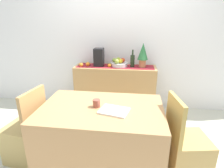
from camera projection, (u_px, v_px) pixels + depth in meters
ground_plane at (110, 140)px, 2.65m from camera, size 6.40×6.40×0.02m
room_wall_rear at (119, 34)px, 3.29m from camera, size 6.40×0.06×2.70m
sideboard_console at (115, 89)px, 3.37m from camera, size 1.39×0.42×0.83m
table_runner at (115, 66)px, 3.23m from camera, size 1.31×0.32×0.01m
fruit_bowl at (119, 64)px, 3.21m from camera, size 0.28×0.28×0.06m
apple_rear at (121, 61)px, 3.15m from camera, size 0.07×0.07×0.07m
apple_center at (114, 60)px, 3.23m from camera, size 0.07×0.07×0.07m
apple_left at (117, 61)px, 3.12m from camera, size 0.08×0.08×0.08m
apple_front at (123, 60)px, 3.21m from camera, size 0.08×0.08×0.08m
apple_upper at (118, 59)px, 3.27m from camera, size 0.08×0.08×0.08m
wine_bottle at (132, 61)px, 3.16m from camera, size 0.07×0.07×0.29m
coffee_maker at (99, 57)px, 3.21m from camera, size 0.16×0.18×0.30m
potted_plant at (143, 54)px, 3.09m from camera, size 0.17×0.17×0.41m
orange_loose_end at (88, 64)px, 3.24m from camera, size 0.07×0.07×0.07m
orange_loose_far at (81, 65)px, 3.20m from camera, size 0.07×0.07×0.07m
orange_loose_near_bowl at (109, 65)px, 3.17m from camera, size 0.06×0.06×0.06m
dining_table at (102, 137)px, 2.08m from camera, size 1.28×0.85×0.74m
open_book at (114, 111)px, 1.87m from camera, size 0.32×0.27×0.02m
coffee_cup at (96, 103)px, 1.95m from camera, size 0.08×0.08×0.08m
chair_near_window at (27, 139)px, 2.22m from camera, size 0.45×0.45×0.90m
chair_by_corner at (186, 153)px, 2.00m from camera, size 0.46×0.46×0.90m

